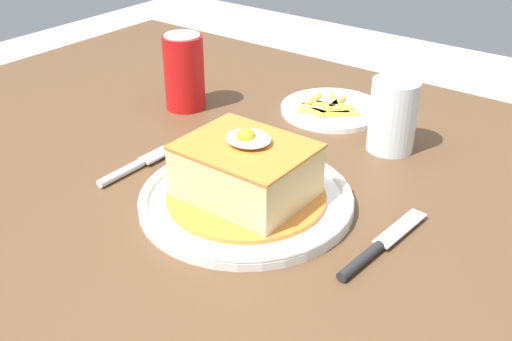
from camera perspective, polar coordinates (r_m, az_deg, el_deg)
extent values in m
cube|color=brown|center=(0.86, -1.56, -0.81)|extent=(1.27, 0.91, 0.04)
cylinder|color=brown|center=(1.61, -8.55, -0.96)|extent=(0.07, 0.07, 0.70)
cylinder|color=white|center=(0.76, -0.91, -2.88)|extent=(0.27, 0.27, 0.01)
torus|color=white|center=(0.76, -0.91, -2.41)|extent=(0.27, 0.27, 0.01)
cylinder|color=orange|center=(0.76, -0.91, -2.37)|extent=(0.20, 0.20, 0.01)
cube|color=#E5C684|center=(0.74, -0.93, -0.06)|extent=(0.15, 0.12, 0.06)
cube|color=orange|center=(0.72, -0.96, 2.26)|extent=(0.15, 0.12, 0.00)
ellipsoid|color=white|center=(0.73, -0.70, 2.99)|extent=(0.06, 0.05, 0.01)
sphere|color=yellow|center=(0.72, -0.96, 3.08)|extent=(0.02, 0.02, 0.02)
cylinder|color=silver|center=(0.84, -12.41, -0.23)|extent=(0.01, 0.08, 0.01)
cube|color=silver|center=(0.88, -9.28, 1.41)|extent=(0.02, 0.05, 0.00)
cylinder|color=silver|center=(0.89, -7.77, 1.87)|extent=(0.00, 0.03, 0.00)
cylinder|color=silver|center=(0.89, -8.13, 2.01)|extent=(0.00, 0.03, 0.00)
cylinder|color=silver|center=(0.90, -8.50, 2.15)|extent=(0.00, 0.03, 0.00)
cylinder|color=#262628|center=(0.67, 9.72, -8.27)|extent=(0.02, 0.08, 0.01)
cube|color=silver|center=(0.73, 13.28, -5.23)|extent=(0.03, 0.09, 0.00)
cylinder|color=red|center=(1.02, -6.69, 9.03)|extent=(0.07, 0.07, 0.12)
cylinder|color=silver|center=(1.00, -6.89, 12.36)|extent=(0.06, 0.06, 0.00)
cylinder|color=gold|center=(0.91, 12.43, 3.63)|extent=(0.06, 0.06, 0.06)
cylinder|color=silver|center=(0.90, 12.59, 5.00)|extent=(0.07, 0.07, 0.10)
cylinder|color=white|center=(1.02, 7.10, 5.65)|extent=(0.17, 0.17, 0.01)
cube|color=#EAC64C|center=(0.99, 5.21, 5.53)|extent=(0.05, 0.03, 0.01)
cube|color=#EAC64C|center=(1.03, 7.21, 6.44)|extent=(0.04, 0.05, 0.01)
cube|color=#EAC64C|center=(1.02, 6.30, 6.03)|extent=(0.05, 0.01, 0.01)
cube|color=#EAC64C|center=(1.00, 5.28, 5.62)|extent=(0.05, 0.01, 0.01)
cube|color=#EAC64C|center=(0.98, 7.21, 5.18)|extent=(0.04, 0.04, 0.01)
cube|color=#EAC64C|center=(1.03, 5.21, 6.52)|extent=(0.02, 0.06, 0.01)
cube|color=#EAC64C|center=(1.02, 7.35, 6.11)|extent=(0.01, 0.07, 0.01)
cube|color=#EAC64C|center=(1.02, 7.33, 6.01)|extent=(0.06, 0.03, 0.01)
cube|color=#EAC64C|center=(0.99, 7.51, 5.26)|extent=(0.06, 0.05, 0.01)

